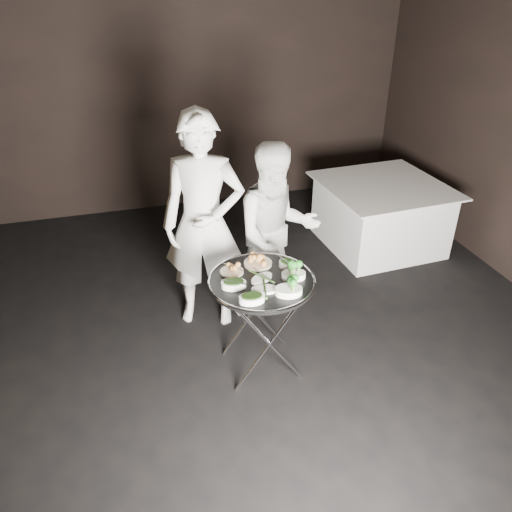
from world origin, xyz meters
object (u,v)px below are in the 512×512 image
object	(u,v)px
tray_stand	(261,321)
waiter_left	(204,224)
dining_table	(380,215)
serving_tray	(262,281)
waiter_right	(276,233)

from	to	relation	value
tray_stand	waiter_left	distance (m)	0.96
tray_stand	dining_table	world-z (taller)	tray_stand
tray_stand	waiter_left	size ratio (longest dim) A/B	0.43
tray_stand	waiter_left	xyz separation A→B (m)	(-0.28, 0.77, 0.50)
waiter_left	serving_tray	bearing A→B (deg)	-52.28
serving_tray	tray_stand	bearing A→B (deg)	135.00
tray_stand	dining_table	xyz separation A→B (m)	(1.88, 1.59, -0.08)
serving_tray	waiter_right	distance (m)	0.79
serving_tray	dining_table	distance (m)	2.51
waiter_left	dining_table	distance (m)	2.38
waiter_right	dining_table	world-z (taller)	waiter_right
tray_stand	waiter_left	bearing A→B (deg)	109.62
waiter_left	dining_table	size ratio (longest dim) A/B	1.47
waiter_left	waiter_right	xyz separation A→B (m)	(0.62, -0.06, -0.14)
waiter_left	waiter_right	bearing A→B (deg)	12.69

